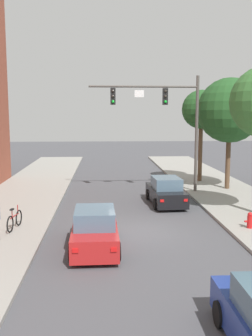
{
  "coord_description": "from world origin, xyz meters",
  "views": [
    {
      "loc": [
        -1.47,
        -16.37,
        5.12
      ],
      "look_at": [
        -0.13,
        6.3,
        2.0
      ],
      "focal_mm": 40.9,
      "sensor_mm": 36.0,
      "label": 1
    }
  ],
  "objects_px": {
    "car_following_red": "(95,230)",
    "fire_hydrant": "(250,220)",
    "traffic_signal_mast": "(166,112)",
    "street_tree_third": "(201,110)",
    "car_lead_black": "(166,192)",
    "bicycle_leaning": "(15,220)",
    "street_tree_second": "(230,111)"
  },
  "relations": [
    {
      "from": "street_tree_third",
      "to": "car_lead_black",
      "type": "bearing_deg",
      "value": -118.27
    },
    {
      "from": "fire_hydrant",
      "to": "street_tree_second",
      "type": "height_order",
      "value": "street_tree_second"
    },
    {
      "from": "car_lead_black",
      "to": "fire_hydrant",
      "type": "distance_m",
      "value": 6.16
    },
    {
      "from": "car_lead_black",
      "to": "street_tree_second",
      "type": "distance_m",
      "value": 7.79
    },
    {
      "from": "fire_hydrant",
      "to": "street_tree_third",
      "type": "height_order",
      "value": "street_tree_third"
    },
    {
      "from": "bicycle_leaning",
      "to": "street_tree_second",
      "type": "relative_size",
      "value": 0.24
    },
    {
      "from": "car_following_red",
      "to": "bicycle_leaning",
      "type": "height_order",
      "value": "car_following_red"
    },
    {
      "from": "car_following_red",
      "to": "fire_hydrant",
      "type": "bearing_deg",
      "value": 15.04
    },
    {
      "from": "car_lead_black",
      "to": "street_tree_third",
      "type": "bearing_deg",
      "value": 61.73
    },
    {
      "from": "street_tree_second",
      "to": "street_tree_third",
      "type": "distance_m",
      "value": 3.37
    },
    {
      "from": "traffic_signal_mast",
      "to": "car_following_red",
      "type": "height_order",
      "value": "traffic_signal_mast"
    },
    {
      "from": "car_lead_black",
      "to": "street_tree_second",
      "type": "bearing_deg",
      "value": 38.04
    },
    {
      "from": "street_tree_second",
      "to": "bicycle_leaning",
      "type": "bearing_deg",
      "value": -144.79
    },
    {
      "from": "street_tree_third",
      "to": "traffic_signal_mast",
      "type": "bearing_deg",
      "value": -130.0
    },
    {
      "from": "car_following_red",
      "to": "street_tree_third",
      "type": "xyz_separation_m",
      "value": [
        7.71,
        14.27,
        4.8
      ]
    },
    {
      "from": "traffic_signal_mast",
      "to": "car_following_red",
      "type": "relative_size",
      "value": 1.76
    },
    {
      "from": "bicycle_leaning",
      "to": "fire_hydrant",
      "type": "relative_size",
      "value": 2.45
    },
    {
      "from": "traffic_signal_mast",
      "to": "bicycle_leaning",
      "type": "height_order",
      "value": "traffic_signal_mast"
    },
    {
      "from": "street_tree_second",
      "to": "car_lead_black",
      "type": "bearing_deg",
      "value": -141.96
    },
    {
      "from": "bicycle_leaning",
      "to": "street_tree_second",
      "type": "xyz_separation_m",
      "value": [
        12.41,
        8.76,
        4.91
      ]
    },
    {
      "from": "traffic_signal_mast",
      "to": "street_tree_third",
      "type": "xyz_separation_m",
      "value": [
        3.3,
        3.94,
        0.16
      ]
    },
    {
      "from": "bicycle_leaning",
      "to": "street_tree_second",
      "type": "bearing_deg",
      "value": 35.21
    },
    {
      "from": "street_tree_second",
      "to": "car_following_red",
      "type": "bearing_deg",
      "value": -128.51
    },
    {
      "from": "car_following_red",
      "to": "street_tree_third",
      "type": "height_order",
      "value": "street_tree_third"
    },
    {
      "from": "car_following_red",
      "to": "street_tree_second",
      "type": "xyz_separation_m",
      "value": [
        8.83,
        11.09,
        4.73
      ]
    },
    {
      "from": "bicycle_leaning",
      "to": "traffic_signal_mast",
      "type": "bearing_deg",
      "value": 45.02
    },
    {
      "from": "traffic_signal_mast",
      "to": "car_following_red",
      "type": "xyz_separation_m",
      "value": [
        -4.41,
        -10.33,
        -4.64
      ]
    },
    {
      "from": "traffic_signal_mast",
      "to": "street_tree_third",
      "type": "bearing_deg",
      "value": 50.0
    },
    {
      "from": "car_lead_black",
      "to": "street_tree_second",
      "type": "height_order",
      "value": "street_tree_second"
    },
    {
      "from": "traffic_signal_mast",
      "to": "street_tree_third",
      "type": "distance_m",
      "value": 5.14
    },
    {
      "from": "car_following_red",
      "to": "bicycle_leaning",
      "type": "bearing_deg",
      "value": 146.99
    },
    {
      "from": "car_lead_black",
      "to": "fire_hydrant",
      "type": "xyz_separation_m",
      "value": [
        2.88,
        -5.44,
        -0.22
      ]
    }
  ]
}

